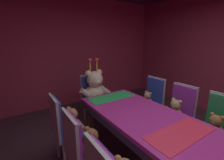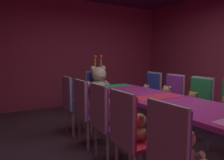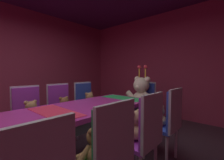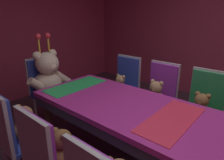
% 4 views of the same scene
% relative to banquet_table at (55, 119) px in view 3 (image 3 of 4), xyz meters
% --- Properties ---
extents(wall_back, '(5.20, 0.12, 2.80)m').
position_rel_banquet_table_xyz_m(wall_back, '(0.00, 3.20, 0.74)').
color(wall_back, '#99334C').
rests_on(wall_back, ground_plane).
extents(banquet_table, '(0.90, 2.98, 0.75)m').
position_rel_banquet_table_xyz_m(banquet_table, '(0.00, 0.00, 0.00)').
color(banquet_table, '#B22D8C').
rests_on(banquet_table, ground_plane).
extents(chair_left_2, '(0.42, 0.41, 0.98)m').
position_rel_banquet_table_xyz_m(chair_left_2, '(-0.86, 0.00, -0.06)').
color(chair_left_2, purple).
rests_on(chair_left_2, ground_plane).
extents(teddy_left_2, '(0.27, 0.34, 0.32)m').
position_rel_banquet_table_xyz_m(teddy_left_2, '(-0.71, 0.00, -0.06)').
color(teddy_left_2, '#9E7247').
rests_on(teddy_left_2, chair_left_2).
extents(chair_left_3, '(0.42, 0.41, 0.98)m').
position_rel_banquet_table_xyz_m(chair_left_3, '(-0.87, 0.55, -0.06)').
color(chair_left_3, purple).
rests_on(chair_left_3, ground_plane).
extents(teddy_left_3, '(0.26, 0.33, 0.31)m').
position_rel_banquet_table_xyz_m(teddy_left_3, '(-0.73, 0.55, -0.06)').
color(teddy_left_3, brown).
rests_on(teddy_left_3, chair_left_3).
extents(chair_left_4, '(0.42, 0.41, 0.98)m').
position_rel_banquet_table_xyz_m(chair_left_4, '(-0.89, 1.12, -0.06)').
color(chair_left_4, '#2D47B2').
rests_on(chair_left_4, ground_plane).
extents(teddy_left_4, '(0.27, 0.35, 0.33)m').
position_rel_banquet_table_xyz_m(teddy_left_4, '(-0.74, 1.12, -0.06)').
color(teddy_left_4, '#9E7247').
rests_on(teddy_left_4, chair_left_4).
extents(chair_right_2, '(0.42, 0.41, 0.98)m').
position_rel_banquet_table_xyz_m(chair_right_2, '(0.86, -0.02, -0.06)').
color(chair_right_2, '#268C4C').
rests_on(chair_right_2, ground_plane).
extents(teddy_right_2, '(0.25, 0.32, 0.30)m').
position_rel_banquet_table_xyz_m(teddy_right_2, '(0.72, -0.02, -0.07)').
color(teddy_right_2, olive).
rests_on(teddy_right_2, chair_right_2).
extents(chair_right_3, '(0.42, 0.41, 0.98)m').
position_rel_banquet_table_xyz_m(chair_right_3, '(0.85, 0.54, -0.06)').
color(chair_right_3, purple).
rests_on(chair_right_3, ground_plane).
extents(teddy_right_3, '(0.27, 0.34, 0.32)m').
position_rel_banquet_table_xyz_m(teddy_right_3, '(0.71, 0.54, -0.06)').
color(teddy_right_3, tan).
rests_on(teddy_right_3, chair_right_3).
extents(chair_right_4, '(0.42, 0.41, 0.98)m').
position_rel_banquet_table_xyz_m(chair_right_4, '(0.87, 1.14, -0.06)').
color(chair_right_4, '#2D47B2').
rests_on(chair_right_4, ground_plane).
extents(teddy_right_4, '(0.23, 0.29, 0.28)m').
position_rel_banquet_table_xyz_m(teddy_right_4, '(0.73, 1.14, -0.08)').
color(teddy_right_4, tan).
rests_on(teddy_right_4, chair_right_4).
extents(throne_chair, '(0.41, 0.42, 0.98)m').
position_rel_banquet_table_xyz_m(throne_chair, '(0.00, 2.03, -0.06)').
color(throne_chair, '#2D47B2').
rests_on(throne_chair, ground_plane).
extents(king_teddy_bear, '(0.69, 0.53, 0.88)m').
position_rel_banquet_table_xyz_m(king_teddy_bear, '(0.00, 1.86, 0.08)').
color(king_teddy_bear, beige).
rests_on(king_teddy_bear, throne_chair).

